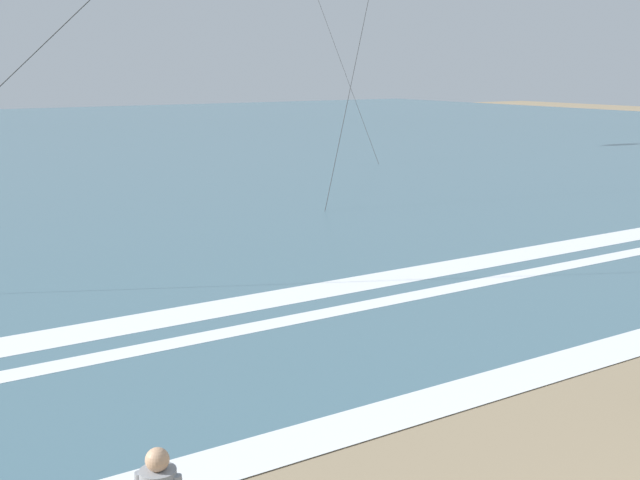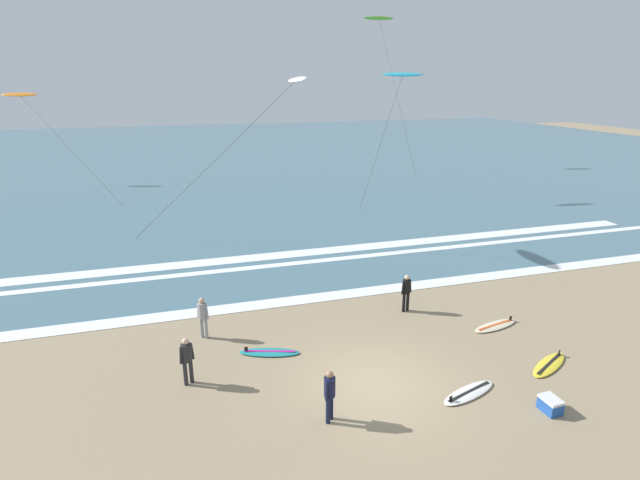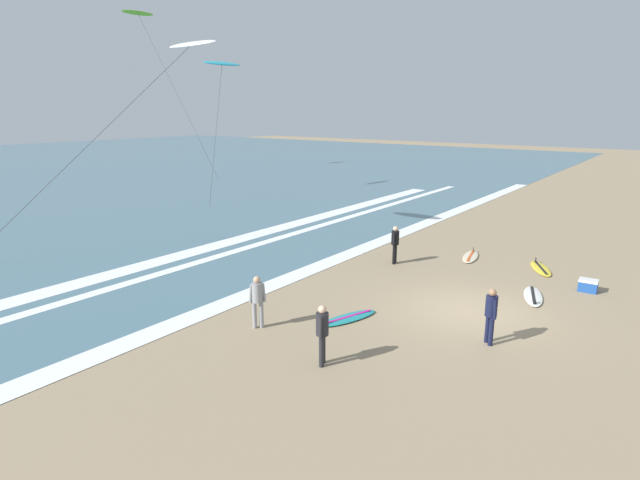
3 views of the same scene
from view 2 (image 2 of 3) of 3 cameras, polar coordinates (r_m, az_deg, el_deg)
The scene contains 18 objects.
ground_plane at distance 16.32m, azimuth 6.41°, elevation -16.14°, with size 160.00×160.00×0.00m, color #937F60.
ocean_surface at distance 64.55m, azimuth -11.68°, elevation 9.52°, with size 140.00×90.00×0.01m, color #476B7A.
wave_foam_shoreline at distance 21.84m, azimuth -0.39°, elevation -6.65°, with size 59.82×0.90×0.01m, color white.
wave_foam_mid_break at distance 26.22m, azimuth 0.55°, elevation -2.33°, with size 47.14×0.54×0.01m, color white.
wave_foam_outer_break at distance 26.77m, azimuth -8.04°, elevation -2.08°, with size 48.44×1.07×0.01m, color white.
surfer_background_far at distance 20.60m, azimuth 9.90°, elevation -5.64°, with size 0.51×0.32×1.60m.
surfer_right_near at distance 16.26m, azimuth -15.06°, elevation -12.84°, with size 0.50×0.32×1.60m.
surfer_foreground_main at distance 14.24m, azimuth 1.11°, elevation -17.01°, with size 0.41×0.43×1.60m.
surfer_left_far at distance 18.79m, azimuth -13.32°, elevation -8.29°, with size 0.44×0.40×1.60m.
surfboard_near_water at distance 18.71m, azimuth 24.83°, elevation -12.87°, with size 2.14×1.51×0.25m.
surfboard_right_spare at distance 20.62m, azimuth 19.53°, elevation -9.25°, with size 2.18×1.04×0.25m.
surfboard_left_pile at distance 16.41m, azimuth 16.74°, elevation -16.46°, with size 2.18×1.20×0.25m.
surfboard_foreground_flat at distance 17.83m, azimuth -5.82°, elevation -12.71°, with size 2.18×1.22×0.25m.
kite_orange_low_near at distance 52.72m, azimuth -31.23°, elevation 14.04°, with size 10.25×12.93×8.05m.
kite_lime_high_left at distance 57.10m, azimuth 6.80°, elevation 23.87°, with size 3.27×10.25×15.41m.
kite_cyan_high_right at distance 39.73m, azimuth 9.50°, elevation 18.19°, with size 6.01×3.46×9.68m.
kite_white_mid_center at distance 27.18m, azimuth -2.78°, elevation 17.84°, with size 9.57×5.66×9.33m.
cooler_box at distance 16.40m, azimuth 24.95°, elevation -16.79°, with size 0.48×0.63×0.44m.
Camera 2 is at (-5.50, -12.35, 9.13)m, focal length 27.85 mm.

